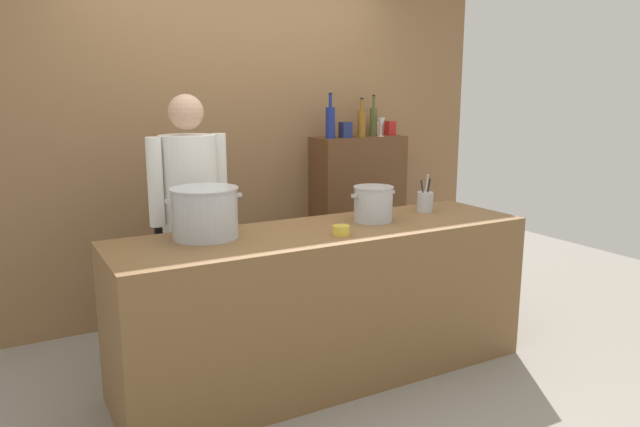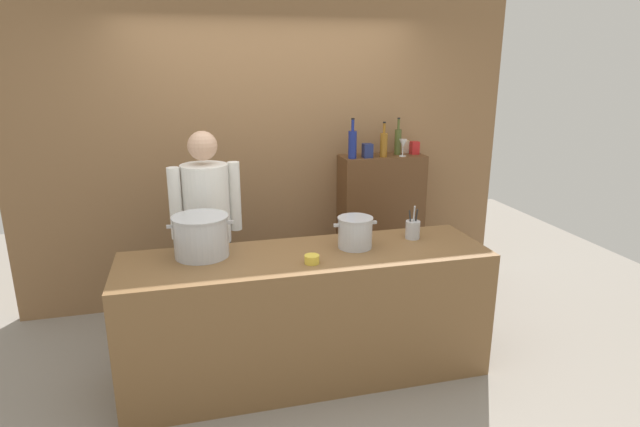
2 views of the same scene
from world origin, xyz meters
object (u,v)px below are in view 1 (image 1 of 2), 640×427
wine_bottle_cobalt (330,122)px  wine_bottle_amber (362,123)px  spice_tin_red (390,128)px  stockpot_large (205,213)px  stockpot_small (373,204)px  chef (190,210)px  spice_tin_cream (378,128)px  wine_bottle_olive (373,121)px  spice_tin_navy (345,130)px  butter_jar (341,230)px  wine_glass_short (381,123)px  utensil_crock (425,201)px

wine_bottle_cobalt → wine_bottle_amber: wine_bottle_cobalt is taller
wine_bottle_cobalt → spice_tin_red: 0.62m
stockpot_large → stockpot_small: bearing=-5.3°
stockpot_large → chef: bearing=83.0°
chef → spice_tin_cream: (1.85, 0.68, 0.41)m
wine_bottle_olive → spice_tin_red: (0.16, -0.02, -0.06)m
wine_bottle_olive → wine_bottle_cobalt: size_ratio=0.95×
chef → spice_tin_navy: chef is taller
butter_jar → wine_bottle_cobalt: (0.68, 1.29, 0.52)m
spice_tin_cream → chef: bearing=-159.9°
wine_bottle_olive → chef: bearing=-161.2°
wine_bottle_olive → spice_tin_cream: wine_bottle_olive is taller
stockpot_large → wine_glass_short: wine_glass_short is taller
stockpot_large → wine_bottle_cobalt: (1.34, 0.98, 0.41)m
butter_jar → spice_tin_red: (1.30, 1.36, 0.45)m
stockpot_large → butter_jar: (0.67, -0.31, -0.11)m
stockpot_small → wine_glass_short: 1.38m
wine_bottle_olive → utensil_crock: bearing=-106.4°
stockpot_small → wine_bottle_cobalt: (0.32, 1.07, 0.44)m
wine_bottle_cobalt → spice_tin_red: bearing=6.2°
utensil_crock → spice_tin_navy: (0.00, 1.00, 0.41)m
stockpot_large → butter_jar: stockpot_large is taller
wine_bottle_amber → spice_tin_red: wine_bottle_amber is taller
utensil_crock → spice_tin_navy: size_ratio=2.04×
utensil_crock → wine_bottle_amber: size_ratio=0.81×
spice_tin_cream → wine_bottle_cobalt: bearing=-163.6°
chef → wine_bottle_olive: size_ratio=5.01×
chef → spice_tin_navy: size_ratio=13.55×
wine_bottle_olive → spice_tin_cream: bearing=37.6°
stockpot_small → wine_bottle_olive: 1.46m
utensil_crock → wine_glass_short: 1.13m
wine_bottle_amber → spice_tin_navy: 0.16m
utensil_crock → spice_tin_cream: (0.43, 1.16, 0.40)m
utensil_crock → wine_bottle_amber: bearing=81.4°
wine_bottle_olive → spice_tin_red: size_ratio=2.87×
wine_bottle_olive → stockpot_small: bearing=-124.0°
wine_glass_short → wine_bottle_amber: bearing=174.1°
utensil_crock → wine_bottle_olive: wine_bottle_olive is taller
wine_bottle_cobalt → wine_bottle_amber: (0.29, 0.00, -0.02)m
utensil_crock → butter_jar: bearing=-160.5°
spice_tin_red → butter_jar: bearing=-133.7°
chef → wine_bottle_olive: (1.75, 0.59, 0.47)m
wine_glass_short → stockpot_small: bearing=-126.7°
stockpot_large → spice_tin_red: spice_tin_red is taller
chef → butter_jar: 0.99m
stockpot_large → wine_bottle_amber: size_ratio=1.37×
stockpot_large → wine_glass_short: size_ratio=2.78×
chef → stockpot_large: (-0.06, -0.47, 0.07)m
wine_glass_short → spice_tin_navy: bearing=176.2°
stockpot_small → wine_bottle_cobalt: 1.20m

